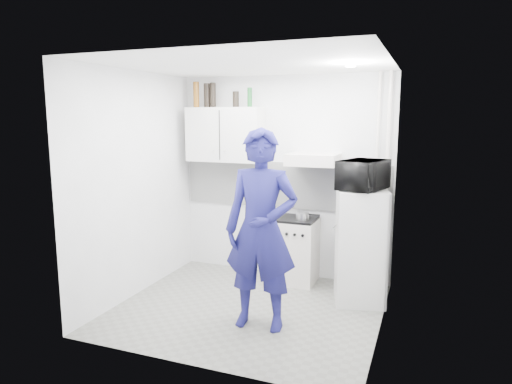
% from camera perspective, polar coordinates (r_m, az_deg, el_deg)
% --- Properties ---
extents(floor, '(2.80, 2.80, 0.00)m').
position_cam_1_polar(floor, '(5.16, -0.99, -14.35)').
color(floor, '#605F57').
rests_on(floor, ground).
extents(ceiling, '(2.80, 2.80, 0.00)m').
position_cam_1_polar(ceiling, '(4.76, -1.08, 15.67)').
color(ceiling, white).
rests_on(ceiling, wall_back).
extents(wall_back, '(2.80, 0.00, 2.80)m').
position_cam_1_polar(wall_back, '(5.96, 3.49, 1.84)').
color(wall_back, white).
rests_on(wall_back, floor).
extents(wall_left, '(0.00, 2.60, 2.60)m').
position_cam_1_polar(wall_left, '(5.47, -14.76, 0.88)').
color(wall_left, white).
rests_on(wall_left, floor).
extents(wall_right, '(0.00, 2.60, 2.60)m').
position_cam_1_polar(wall_right, '(4.47, 15.85, -1.01)').
color(wall_right, white).
rests_on(wall_right, floor).
extents(person, '(0.76, 0.53, 1.98)m').
position_cam_1_polar(person, '(4.46, 0.65, -4.75)').
color(person, navy).
rests_on(person, floor).
extents(stove, '(0.50, 0.50, 0.80)m').
position_cam_1_polar(stove, '(5.84, 5.04, -7.37)').
color(stove, silver).
rests_on(stove, floor).
extents(fridge, '(0.65, 0.65, 1.29)m').
position_cam_1_polar(fridge, '(5.27, 12.94, -6.65)').
color(fridge, silver).
rests_on(fridge, floor).
extents(stove_top, '(0.48, 0.48, 0.03)m').
position_cam_1_polar(stove_top, '(5.73, 5.10, -3.39)').
color(stove_top, black).
rests_on(stove_top, stove).
extents(saucepan, '(0.16, 0.16, 0.09)m').
position_cam_1_polar(saucepan, '(5.65, 5.83, -2.97)').
color(saucepan, silver).
rests_on(saucepan, stove_top).
extents(microwave, '(0.68, 0.55, 0.33)m').
position_cam_1_polar(microwave, '(5.11, 13.27, 2.09)').
color(microwave, black).
rests_on(microwave, fridge).
extents(bottle_a, '(0.08, 0.08, 0.33)m').
position_cam_1_polar(bottle_a, '(6.21, -7.48, 11.96)').
color(bottle_a, brown).
rests_on(bottle_a, upper_cabinet).
extents(bottle_b, '(0.08, 0.08, 0.31)m').
position_cam_1_polar(bottle_b, '(6.14, -6.16, 11.90)').
color(bottle_b, black).
rests_on(bottle_b, upper_cabinet).
extents(bottle_c, '(0.08, 0.08, 0.32)m').
position_cam_1_polar(bottle_c, '(6.10, -5.41, 11.96)').
color(bottle_c, black).
rests_on(bottle_c, upper_cabinet).
extents(canister_a, '(0.08, 0.08, 0.20)m').
position_cam_1_polar(canister_a, '(5.96, -2.54, 11.49)').
color(canister_a, black).
rests_on(canister_a, upper_cabinet).
extents(bottle_e, '(0.06, 0.06, 0.24)m').
position_cam_1_polar(bottle_e, '(5.88, -0.79, 11.74)').
color(bottle_e, '#144C1E').
rests_on(bottle_e, upper_cabinet).
extents(upper_cabinet, '(1.00, 0.35, 0.70)m').
position_cam_1_polar(upper_cabinet, '(6.02, -3.84, 7.17)').
color(upper_cabinet, silver).
rests_on(upper_cabinet, wall_back).
extents(range_hood, '(0.60, 0.50, 0.14)m').
position_cam_1_polar(range_hood, '(5.57, 7.16, 4.06)').
color(range_hood, silver).
rests_on(range_hood, wall_back).
extents(backsplash, '(2.74, 0.03, 0.60)m').
position_cam_1_polar(backsplash, '(5.96, 3.44, 0.87)').
color(backsplash, white).
rests_on(backsplash, wall_back).
extents(pipe_a, '(0.05, 0.05, 2.60)m').
position_cam_1_polar(pipe_a, '(5.63, 15.96, 1.06)').
color(pipe_a, silver).
rests_on(pipe_a, floor).
extents(pipe_b, '(0.04, 0.04, 2.60)m').
position_cam_1_polar(pipe_b, '(5.64, 14.75, 1.13)').
color(pipe_b, silver).
rests_on(pipe_b, floor).
extents(ceiling_spot_fixture, '(0.10, 0.10, 0.02)m').
position_cam_1_polar(ceiling_spot_fixture, '(4.67, 11.75, 15.23)').
color(ceiling_spot_fixture, white).
rests_on(ceiling_spot_fixture, ceiling).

